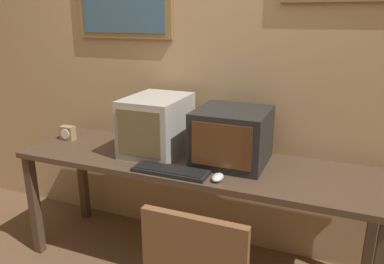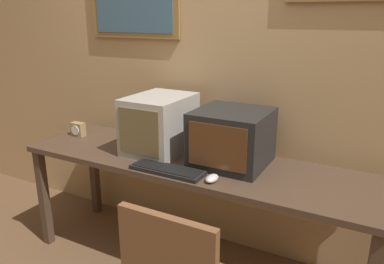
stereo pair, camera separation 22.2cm
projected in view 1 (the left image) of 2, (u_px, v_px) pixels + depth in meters
wall_back at (215, 61)px, 2.47m from camera, size 8.00×0.08×2.60m
desk at (192, 172)px, 2.30m from camera, size 2.21×0.61×0.75m
monitor_left at (157, 125)px, 2.37m from camera, size 0.34×0.46×0.36m
monitor_right at (232, 136)px, 2.21m from camera, size 0.42×0.42×0.32m
keyboard_main at (171, 171)px, 2.09m from camera, size 0.43×0.14×0.03m
mouse_near_keyboard at (218, 177)px, 2.00m from camera, size 0.06×0.10×0.04m
desk_clock at (68, 133)px, 2.65m from camera, size 0.10×0.06×0.10m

